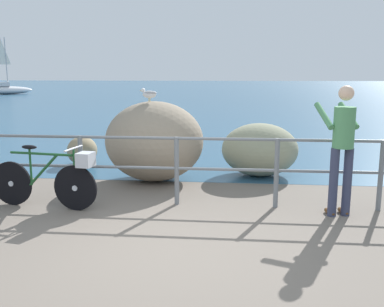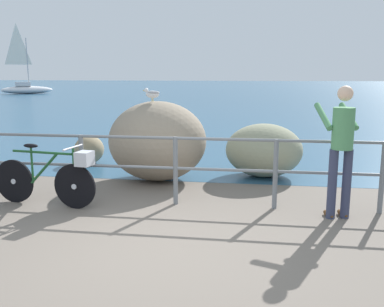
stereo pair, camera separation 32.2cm
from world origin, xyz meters
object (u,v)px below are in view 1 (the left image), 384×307
bicycle (52,177)px  person_at_railing (342,145)px  breakwater_boulder_right (260,150)px  sailboat (5,86)px  breakwater_boulder_left (82,150)px  breakwater_boulder_main (154,141)px  seagull (149,94)px

bicycle → person_at_railing: bearing=9.7°
breakwater_boulder_right → sailboat: sailboat is taller
bicycle → breakwater_boulder_right: breakwater_boulder_right is taller
breakwater_boulder_right → sailboat: (-20.67, 28.31, 0.21)m
breakwater_boulder_left → breakwater_boulder_main: bearing=-33.7°
seagull → sailboat: size_ratio=0.06×
bicycle → person_at_railing: size_ratio=0.95×
bicycle → breakwater_boulder_main: (1.17, 1.78, 0.26)m
breakwater_boulder_main → seagull: size_ratio=5.18×
bicycle → seagull: bearing=65.1°
bicycle → breakwater_boulder_left: size_ratio=2.42×
breakwater_boulder_right → sailboat: bearing=126.1°
person_at_railing → sailboat: (-21.63, 30.56, -0.28)m
bicycle → breakwater_boulder_right: 3.88m
person_at_railing → breakwater_boulder_left: bearing=44.1°
breakwater_boulder_main → breakwater_boulder_right: breakwater_boulder_main is taller
breakwater_boulder_main → seagull: (-0.06, -0.09, 0.86)m
breakwater_boulder_left → breakwater_boulder_right: (3.72, -0.64, 0.20)m
bicycle → sailboat: bearing=128.2°
person_at_railing → breakwater_boulder_main: bearing=45.4°
bicycle → sailboat: sailboat is taller
bicycle → sailboat: (-17.58, 30.65, 0.24)m
breakwater_boulder_left → sailboat: (-16.95, 27.67, 0.41)m
breakwater_boulder_main → sailboat: (-18.75, 28.87, -0.01)m
person_at_railing → breakwater_boulder_main: (-2.88, 1.69, -0.27)m
bicycle → breakwater_boulder_main: breakwater_boulder_main is taller
breakwater_boulder_main → sailboat: 34.42m
seagull → sailboat: sailboat is taller
sailboat → person_at_railing: bearing=-83.4°
person_at_railing → bicycle: bearing=77.1°
bicycle → person_at_railing: 4.09m
sailboat → seagull: bearing=-85.9°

